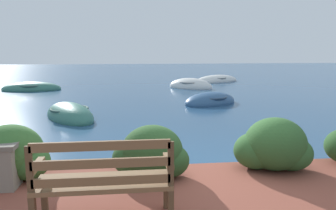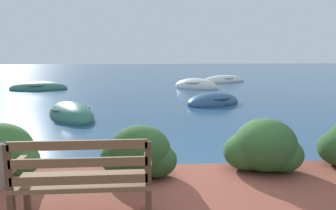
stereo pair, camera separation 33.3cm
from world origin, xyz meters
name	(u,v)px [view 2 (the right image)]	position (x,y,z in m)	size (l,w,h in m)	color
ground_plane	(193,177)	(0.00, 0.00, 0.00)	(80.00, 80.00, 0.00)	navy
park_bench	(83,178)	(-1.40, -1.65, 0.70)	(1.40, 0.48, 0.93)	brown
hedge_clump_far_left	(0,154)	(-2.80, -0.29, 0.55)	(1.13, 0.81, 0.77)	#38662D
hedge_clump_left	(139,154)	(-0.85, -0.43, 0.54)	(1.09, 0.78, 0.74)	#284C23
hedge_clump_centre	(264,148)	(0.99, -0.36, 0.56)	(1.16, 0.83, 0.79)	#2D5628
rowboat_nearest	(71,115)	(-2.91, 4.77, 0.07)	(2.14, 2.62, 0.81)	#336B5B
rowboat_mid	(213,102)	(1.79, 6.87, 0.07)	(2.53, 2.16, 0.74)	#2D517A
rowboat_far	(39,88)	(-5.98, 11.76, 0.06)	(2.86, 1.48, 0.72)	#336B5B
rowboat_outer	(196,87)	(1.96, 11.86, 0.08)	(2.63, 2.33, 0.90)	silver
rowboat_distant	(223,81)	(4.14, 14.86, 0.06)	(3.39, 2.56, 0.74)	silver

